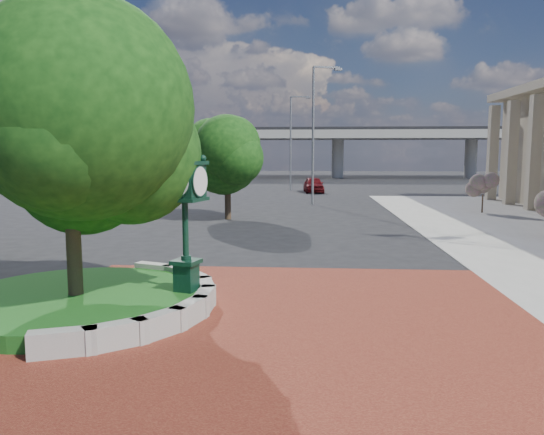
{
  "coord_description": "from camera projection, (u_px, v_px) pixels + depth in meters",
  "views": [
    {
      "loc": [
        0.72,
        -12.34,
        3.86
      ],
      "look_at": [
        -0.26,
        1.5,
        2.15
      ],
      "focal_mm": 35.0,
      "sensor_mm": 36.0,
      "label": 1
    }
  ],
  "objects": [
    {
      "name": "parked_car",
      "position": [
        314.0,
        185.0,
        51.44
      ],
      "size": [
        2.17,
        4.57,
        1.51
      ],
      "primitive_type": "imported",
      "rotation": [
        0.0,
        0.0,
        0.09
      ],
      "color": "#570C10",
      "rests_on": "ground"
    },
    {
      "name": "overpass",
      "position": [
        304.0,
        135.0,
        81.26
      ],
      "size": [
        90.0,
        12.0,
        7.5
      ],
      "color": "#9E9B93",
      "rests_on": "ground"
    },
    {
      "name": "shrub_far",
      "position": [
        483.0,
        188.0,
        33.67
      ],
      "size": [
        1.2,
        1.2,
        2.2
      ],
      "color": "#38281C",
      "rests_on": "ground"
    },
    {
      "name": "grass_bed",
      "position": [
        76.0,
        302.0,
        13.06
      ],
      "size": [
        6.1,
        6.1,
        0.4
      ],
      "primitive_type": "cylinder",
      "color": "#134415",
      "rests_on": "ground"
    },
    {
      "name": "street_lamp_far",
      "position": [
        293.0,
        135.0,
        54.01
      ],
      "size": [
        2.14,
        0.35,
        9.53
      ],
      "color": "slate",
      "rests_on": "ground"
    },
    {
      "name": "post_clock",
      "position": [
        185.0,
        215.0,
        13.12
      ],
      "size": [
        1.05,
        1.05,
        4.23
      ],
      "color": "black",
      "rests_on": "ground"
    },
    {
      "name": "planter_wall",
      "position": [
        168.0,
        301.0,
        12.89
      ],
      "size": [
        2.96,
        6.77,
        0.54
      ],
      "color": "#9E9B93",
      "rests_on": "ground"
    },
    {
      "name": "tree_planter",
      "position": [
        70.0,
        158.0,
        12.63
      ],
      "size": [
        5.2,
        5.2,
        6.33
      ],
      "color": "#38281C",
      "rests_on": "ground"
    },
    {
      "name": "street_lamp_near",
      "position": [
        316.0,
        124.0,
        38.94
      ],
      "size": [
        2.19,
        0.92,
        10.11
      ],
      "color": "slate",
      "rests_on": "ground"
    },
    {
      "name": "tree_street",
      "position": [
        227.0,
        163.0,
        30.44
      ],
      "size": [
        4.4,
        4.4,
        5.45
      ],
      "color": "#38281C",
      "rests_on": "ground"
    },
    {
      "name": "ground",
      "position": [
        278.0,
        314.0,
        12.74
      ],
      "size": [
        200.0,
        200.0,
        0.0
      ],
      "primitive_type": "plane",
      "color": "black",
      "rests_on": "ground"
    },
    {
      "name": "plaza",
      "position": [
        276.0,
        327.0,
        11.74
      ],
      "size": [
        12.0,
        12.0,
        0.04
      ],
      "primitive_type": "cube",
      "color": "maroon",
      "rests_on": "ground"
    }
  ]
}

